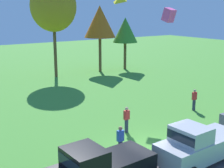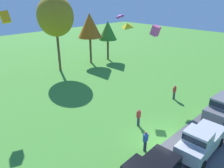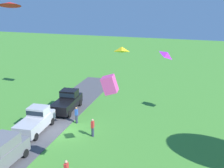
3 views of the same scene
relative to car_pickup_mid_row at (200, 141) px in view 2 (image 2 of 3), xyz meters
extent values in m
plane|color=#478E33|center=(-0.82, 2.57, -1.11)|extent=(120.00, 120.00, 0.00)
cube|color=#4C4C51|center=(-0.82, 0.29, -1.08)|extent=(36.00, 4.40, 0.06)
cylinder|color=black|center=(-3.71, 1.72, -0.71)|extent=(0.69, 0.27, 0.68)
cube|color=#B7B7BC|center=(0.20, 0.01, -0.21)|extent=(5.07, 2.09, 1.00)
cube|color=#B7B7BC|center=(-0.60, -0.02, 0.69)|extent=(1.57, 1.82, 0.80)
cube|color=#19232D|center=(-0.60, -0.02, 0.69)|extent=(1.59, 1.78, 0.44)
cylinder|color=black|center=(-1.47, -0.96, -0.71)|extent=(0.69, 0.27, 0.68)
cylinder|color=black|center=(-1.54, 0.84, -0.71)|extent=(0.69, 0.27, 0.68)
cylinder|color=black|center=(1.93, -0.83, -0.71)|extent=(0.69, 0.27, 0.68)
cylinder|color=black|center=(1.86, 0.97, -0.71)|extent=(0.69, 0.27, 0.68)
cube|color=slate|center=(6.19, 0.69, -0.16)|extent=(4.66, 2.05, 1.10)
cylinder|color=black|center=(4.65, 1.65, -0.71)|extent=(0.69, 0.26, 0.68)
cylinder|color=black|center=(7.78, 1.55, -0.71)|extent=(0.69, 0.26, 0.68)
cylinder|color=#2D334C|center=(-0.40, 5.50, -0.67)|extent=(0.24, 0.24, 0.88)
cube|color=red|center=(-0.40, 5.50, 0.07)|extent=(0.36, 0.22, 0.60)
sphere|color=tan|center=(-0.40, 5.50, 0.49)|extent=(0.22, 0.22, 0.22)
cylinder|color=#2D334C|center=(-2.71, 2.97, -0.67)|extent=(0.24, 0.24, 0.88)
cube|color=#2851AD|center=(-2.71, 2.97, 0.07)|extent=(0.36, 0.22, 0.60)
sphere|color=#9E7051|center=(-2.71, 2.97, 0.49)|extent=(0.22, 0.22, 0.22)
cylinder|color=#2D334C|center=(6.73, 6.17, -0.67)|extent=(0.24, 0.24, 0.88)
cube|color=red|center=(6.73, 6.17, 0.07)|extent=(0.36, 0.22, 0.60)
sphere|color=tan|center=(6.73, 6.17, 0.49)|extent=(0.22, 0.22, 0.22)
cylinder|color=brown|center=(3.02, 24.05, 1.79)|extent=(0.36, 0.36, 5.80)
ellipsoid|color=olive|center=(3.02, 24.05, 7.04)|extent=(5.22, 5.22, 5.74)
cylinder|color=brown|center=(9.14, 23.97, 1.08)|extent=(0.36, 0.36, 4.37)
cone|color=#B25B19|center=(9.14, 23.97, 5.23)|extent=(3.93, 3.93, 3.93)
cylinder|color=brown|center=(12.71, 23.44, 0.69)|extent=(0.36, 0.36, 3.59)
cone|color=#387F28|center=(12.71, 23.44, 4.10)|extent=(3.23, 3.23, 3.23)
pyramid|color=yellow|center=(1.14, 8.55, 7.37)|extent=(1.17, 1.10, 0.63)
cube|color=orange|center=(-5.99, 17.98, 7.90)|extent=(0.98, 1.18, 1.33)
pyramid|color=purple|center=(4.05, 12.33, 7.77)|extent=(0.91, 0.79, 0.58)
cube|color=#EA4C9E|center=(6.61, 9.25, 6.23)|extent=(0.85, 1.09, 1.24)
camera|label=1|loc=(-11.82, -9.69, 6.63)|focal=50.00mm
camera|label=2|loc=(-13.89, -4.94, 9.94)|focal=35.00mm
camera|label=3|loc=(23.77, 14.47, 11.75)|focal=50.00mm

